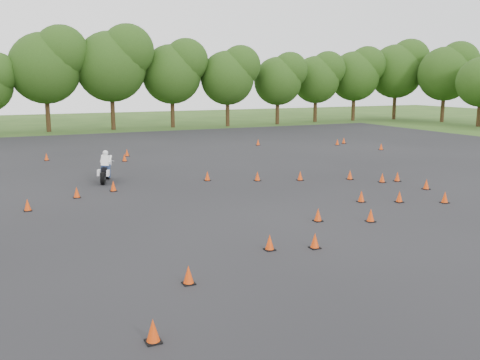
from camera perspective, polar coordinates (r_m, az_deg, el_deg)
The scene contains 5 objects.
ground at distance 17.25m, azimuth 5.63°, elevation -6.15°, with size 140.00×140.00×0.00m, color #2D5119.
asphalt_pad at distance 22.45m, azimuth -2.15°, elevation -2.14°, with size 62.00×62.00×0.00m, color black.
treeline at distance 50.73m, azimuth -12.55°, elevation 9.96°, with size 87.03×32.43×10.91m.
traffic_cones at distance 22.62m, azimuth -3.76°, elevation -1.48°, with size 36.30×32.72×0.45m.
rider_white at distance 27.11m, azimuth -14.24°, elevation 1.46°, with size 2.06×0.63×1.59m, color white, non-canonical shape.
Camera 1 is at (-8.44, -14.20, 4.96)m, focal length 40.00 mm.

